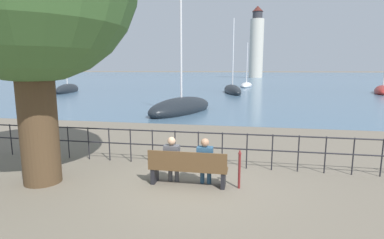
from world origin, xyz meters
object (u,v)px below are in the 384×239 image
seated_person_left (172,158)px  sailboat_0 (232,90)px  closed_umbrella (239,167)px  harbor_lighthouse (257,45)px  sailboat_1 (68,89)px  park_bench (188,168)px  sailboat_2 (382,91)px  sailboat_3 (181,108)px  seated_person_right (205,160)px  sailboat_4 (246,85)px

seated_person_left → sailboat_0: size_ratio=0.13×
closed_umbrella → harbor_lighthouse: 102.91m
closed_umbrella → sailboat_1: size_ratio=0.08×
park_bench → seated_person_left: 0.48m
sailboat_1 → sailboat_2: sailboat_1 is taller
seated_person_left → sailboat_1: (-20.87, 27.60, -0.29)m
sailboat_1 → sailboat_2: 39.34m
sailboat_0 → sailboat_3: sailboat_0 is taller
closed_umbrella → sailboat_0: (-1.80, 30.06, -0.22)m
sailboat_0 → sailboat_3: 17.62m
park_bench → seated_person_right: bearing=10.8°
closed_umbrella → sailboat_4: sailboat_4 is taller
closed_umbrella → harbor_lighthouse: (2.41, 102.31, 10.78)m
park_bench → sailboat_4: sailboat_4 is taller
sailboat_1 → sailboat_3: sailboat_1 is taller
seated_person_right → sailboat_3: sailboat_3 is taller
seated_person_right → park_bench: bearing=-169.2°
harbor_lighthouse → sailboat_0: bearing=-93.3°
sailboat_0 → sailboat_4: sailboat_0 is taller
seated_person_left → harbor_lighthouse: size_ratio=0.05×
sailboat_2 → sailboat_0: bearing=-148.1°
sailboat_0 → harbor_lighthouse: (4.21, 72.26, 11.00)m
sailboat_3 → harbor_lighthouse: bearing=103.9°
sailboat_0 → sailboat_2: bearing=-1.4°
sailboat_1 → sailboat_3: 23.65m
park_bench → sailboat_3: 13.02m
park_bench → sailboat_0: sailboat_0 is taller
seated_person_right → sailboat_2: bearing=62.8°
seated_person_left → closed_umbrella: 1.69m
sailboat_1 → sailboat_3: size_ratio=1.49×
seated_person_left → park_bench: bearing=-10.8°
sailboat_3 → sailboat_0: bearing=100.1°
sailboat_4 → harbor_lighthouse: size_ratio=0.35×
seated_person_right → sailboat_4: bearing=89.2°
harbor_lighthouse → sailboat_1: bearing=-108.5°
seated_person_left → sailboat_3: 12.85m
sailboat_1 → sailboat_2: (38.90, 5.85, -0.06)m
seated_person_right → sailboat_3: (-3.44, 12.58, -0.35)m
park_bench → sailboat_1: size_ratio=0.16×
park_bench → sailboat_3: bearing=103.4°
seated_person_right → sailboat_3: 13.05m
seated_person_right → sailboat_4: (0.62, 44.57, -0.43)m
seated_person_left → harbor_lighthouse: 102.92m
sailboat_3 → seated_person_right: bearing=-56.5°
sailboat_2 → sailboat_4: sailboat_2 is taller
sailboat_0 → park_bench: bearing=-101.0°
seated_person_right → sailboat_4: 44.58m
sailboat_1 → sailboat_2: size_ratio=1.29×
sailboat_0 → closed_umbrella: bearing=-98.6°
sailboat_3 → sailboat_4: sailboat_3 is taller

